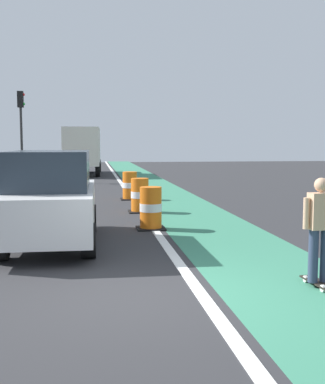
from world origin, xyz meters
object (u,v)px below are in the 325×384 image
Objects in this scene: parked_suv_nearest at (51,197)px; traffic_barrel_mid at (140,196)px; traffic_light_corner at (21,120)px; pedestrian_crossing at (18,170)px; traffic_barrel_back at (130,186)px; traffic_barrel_front at (151,209)px; skateboarder_on_lane at (320,228)px; delivery_truck_down_block at (83,148)px.

parked_suv_nearest reaches higher than traffic_barrel_mid.
traffic_light_corner reaches higher than pedestrian_crossing.
traffic_barrel_mid is (2.39, 4.69, -0.50)m from parked_suv_nearest.
traffic_barrel_mid is at bearing -89.21° from traffic_barrel_back.
parked_suv_nearest is 18.22m from traffic_light_corner.
traffic_barrel_front is at bearing -68.25° from pedestrian_crossing.
traffic_barrel_back is at bearing 99.32° from skateboarder_on_lane.
pedestrian_crossing is (-3.07, -9.31, -0.98)m from delivery_truck_down_block.
pedestrian_crossing reaches higher than traffic_barrel_back.
traffic_barrel_mid is 19.30m from delivery_truck_down_block.
skateboarder_on_lane is at bearing -71.21° from traffic_light_corner.
traffic_barrel_back is at bearing -60.56° from traffic_light_corner.
traffic_light_corner is at bearing 108.79° from skateboarder_on_lane.
parked_suv_nearest reaches higher than pedestrian_crossing.
skateboarder_on_lane reaches higher than traffic_barrel_mid.
traffic_light_corner is at bearing 108.44° from traffic_barrel_front.
skateboarder_on_lane is 0.22× the size of delivery_truck_down_block.
traffic_barrel_back is 0.21× the size of traffic_light_corner.
traffic_barrel_front is at bearing 109.86° from skateboarder_on_lane.
traffic_barrel_back is (-0.03, 6.69, 0.00)m from traffic_barrel_front.
parked_suv_nearest is at bearing -80.31° from traffic_light_corner.
skateboarder_on_lane reaches higher than traffic_barrel_back.
pedestrian_crossing reaches higher than traffic_barrel_front.
traffic_light_corner is at bearing -118.77° from delivery_truck_down_block.
delivery_truck_down_block is 1.50× the size of traffic_light_corner.
parked_suv_nearest is at bearing -79.10° from pedestrian_crossing.
traffic_barrel_front and traffic_barrel_mid have the same top height.
delivery_truck_down_block is at bearing 96.31° from traffic_barrel_mid.
traffic_barrel_front is 0.21× the size of traffic_light_corner.
pedestrian_crossing reaches higher than traffic_barrel_mid.
pedestrian_crossing is (-5.19, 9.83, 0.33)m from traffic_barrel_mid.
parked_suv_nearest is 4.24× the size of traffic_barrel_back.
traffic_barrel_back is 15.76m from delivery_truck_down_block.
traffic_barrel_front is 6.69m from traffic_barrel_back.
delivery_truck_down_block is (-4.05, 27.69, 0.94)m from skateboarder_on_lane.
parked_suv_nearest is (-4.33, 3.86, 0.12)m from skateboarder_on_lane.
traffic_barrel_front is at bearing -90.37° from traffic_barrel_mid.
traffic_barrel_back is at bearing 90.25° from traffic_barrel_front.
traffic_light_corner is (-5.41, 16.23, 2.97)m from traffic_barrel_front.
traffic_light_corner is at bearing 94.23° from pedestrian_crossing.
skateboarder_on_lane is at bearing -77.22° from traffic_barrel_mid.
skateboarder_on_lane is 12.29m from traffic_barrel_back.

